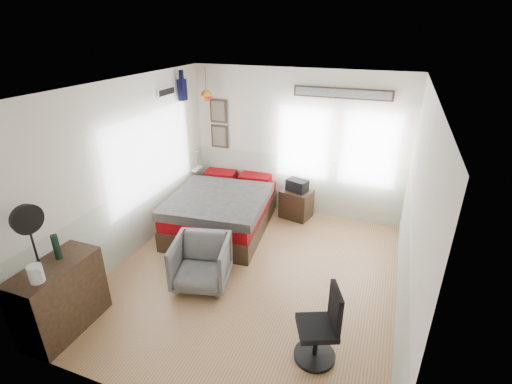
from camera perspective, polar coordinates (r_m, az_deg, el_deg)
ground_plane at (r=5.61m, az=-0.49°, el=-12.57°), size 4.00×4.50×0.01m
room_shell at (r=5.00m, az=-0.62°, el=3.84°), size 4.02×4.52×2.71m
wall_decor at (r=6.83m, az=-3.39°, el=13.68°), size 3.55×1.32×1.44m
bed at (r=6.66m, az=-5.07°, el=-2.67°), size 1.76×2.34×0.70m
dresser at (r=5.06m, az=-27.85°, el=-14.13°), size 0.48×1.00×0.90m
armchair at (r=5.29m, az=-8.44°, el=-10.67°), size 0.91×0.92×0.70m
nightstand at (r=7.05m, az=6.22°, el=-1.81°), size 0.62×0.54×0.54m
task_chair at (r=4.29m, az=10.01°, el=-20.34°), size 0.53×0.53×0.92m
kettle at (r=4.57m, az=-30.76°, el=-10.76°), size 0.17×0.15×0.20m
bottle at (r=4.84m, az=-28.36°, el=-7.46°), size 0.08×0.08×0.31m
stand_fan at (r=4.51m, az=-31.76°, el=-3.70°), size 0.14×0.33×0.80m
black_bag at (r=6.89m, az=6.36°, el=1.02°), size 0.43×0.35×0.22m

